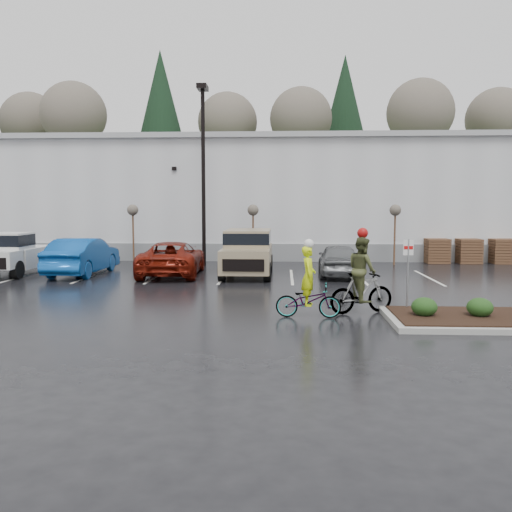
{
  "coord_description": "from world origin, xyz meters",
  "views": [
    {
      "loc": [
        0.11,
        -15.88,
        3.24
      ],
      "look_at": [
        -0.89,
        4.13,
        1.3
      ],
      "focal_mm": 38.0,
      "sensor_mm": 36.0,
      "label": 1
    }
  ],
  "objects_px": {
    "pallet_stack_a": "(437,251)",
    "suv_tan": "(247,253)",
    "pallet_stack_b": "(469,251)",
    "sapling_east": "(395,213)",
    "car_blue": "(83,256)",
    "car_grey": "(339,260)",
    "fire_lane_sign": "(408,266)",
    "sapling_west": "(133,213)",
    "cyclist_olive": "(362,283)",
    "pallet_stack_c": "(502,251)",
    "pickup_white": "(17,253)",
    "car_red": "(172,258)",
    "sapling_mid": "(253,213)",
    "lamppost": "(203,156)",
    "cyclist_hivis": "(308,293)"
  },
  "relations": [
    {
      "from": "lamppost",
      "to": "suv_tan",
      "type": "relative_size",
      "value": 1.81
    },
    {
      "from": "sapling_west",
      "to": "fire_lane_sign",
      "type": "height_order",
      "value": "sapling_west"
    },
    {
      "from": "car_blue",
      "to": "pickup_white",
      "type": "bearing_deg",
      "value": -2.39
    },
    {
      "from": "fire_lane_sign",
      "to": "pickup_white",
      "type": "distance_m",
      "value": 18.08
    },
    {
      "from": "car_blue",
      "to": "cyclist_hivis",
      "type": "distance_m",
      "value": 13.32
    },
    {
      "from": "pallet_stack_b",
      "to": "sapling_east",
      "type": "bearing_deg",
      "value": -166.61
    },
    {
      "from": "sapling_east",
      "to": "pickup_white",
      "type": "distance_m",
      "value": 18.86
    },
    {
      "from": "pallet_stack_b",
      "to": "car_blue",
      "type": "bearing_deg",
      "value": -163.54
    },
    {
      "from": "pallet_stack_a",
      "to": "pickup_white",
      "type": "bearing_deg",
      "value": -165.22
    },
    {
      "from": "sapling_mid",
      "to": "cyclist_hivis",
      "type": "height_order",
      "value": "sapling_mid"
    },
    {
      "from": "pallet_stack_c",
      "to": "car_red",
      "type": "distance_m",
      "value": 17.84
    },
    {
      "from": "pickup_white",
      "to": "cyclist_olive",
      "type": "relative_size",
      "value": 2.05
    },
    {
      "from": "sapling_west",
      "to": "car_blue",
      "type": "height_order",
      "value": "sapling_west"
    },
    {
      "from": "sapling_mid",
      "to": "suv_tan",
      "type": "distance_m",
      "value": 4.92
    },
    {
      "from": "pickup_white",
      "to": "car_blue",
      "type": "height_order",
      "value": "pickup_white"
    },
    {
      "from": "pallet_stack_c",
      "to": "cyclist_olive",
      "type": "height_order",
      "value": "cyclist_olive"
    },
    {
      "from": "car_blue",
      "to": "cyclist_olive",
      "type": "distance_m",
      "value": 14.13
    },
    {
      "from": "car_red",
      "to": "sapling_mid",
      "type": "bearing_deg",
      "value": -129.16
    },
    {
      "from": "cyclist_olive",
      "to": "suv_tan",
      "type": "bearing_deg",
      "value": 5.04
    },
    {
      "from": "fire_lane_sign",
      "to": "car_blue",
      "type": "xyz_separation_m",
      "value": [
        -12.85,
        8.11,
        -0.56
      ]
    },
    {
      "from": "car_red",
      "to": "car_grey",
      "type": "xyz_separation_m",
      "value": [
        7.52,
        0.09,
        -0.03
      ]
    },
    {
      "from": "pallet_stack_c",
      "to": "pickup_white",
      "type": "bearing_deg",
      "value": -167.28
    },
    {
      "from": "sapling_east",
      "to": "pallet_stack_b",
      "type": "relative_size",
      "value": 2.37
    },
    {
      "from": "lamppost",
      "to": "sapling_east",
      "type": "distance_m",
      "value": 10.48
    },
    {
      "from": "car_blue",
      "to": "pallet_stack_c",
      "type": "bearing_deg",
      "value": -163.47
    },
    {
      "from": "sapling_mid",
      "to": "pickup_white",
      "type": "distance_m",
      "value": 11.76
    },
    {
      "from": "sapling_mid",
      "to": "sapling_east",
      "type": "relative_size",
      "value": 1.0
    },
    {
      "from": "sapling_mid",
      "to": "car_grey",
      "type": "xyz_separation_m",
      "value": [
        4.11,
        -4.56,
        -1.99
      ]
    },
    {
      "from": "pallet_stack_b",
      "to": "pallet_stack_c",
      "type": "distance_m",
      "value": 1.8
    },
    {
      "from": "pallet_stack_b",
      "to": "cyclist_olive",
      "type": "relative_size",
      "value": 0.53
    },
    {
      "from": "fire_lane_sign",
      "to": "suv_tan",
      "type": "height_order",
      "value": "fire_lane_sign"
    },
    {
      "from": "pallet_stack_a",
      "to": "suv_tan",
      "type": "height_order",
      "value": "suv_tan"
    },
    {
      "from": "lamppost",
      "to": "car_grey",
      "type": "distance_m",
      "value": 8.99
    },
    {
      "from": "pallet_stack_b",
      "to": "fire_lane_sign",
      "type": "xyz_separation_m",
      "value": [
        -6.4,
        -13.8,
        0.73
      ]
    },
    {
      "from": "lamppost",
      "to": "suv_tan",
      "type": "distance_m",
      "value": 6.41
    },
    {
      "from": "sapling_east",
      "to": "cyclist_olive",
      "type": "bearing_deg",
      "value": -105.41
    },
    {
      "from": "lamppost",
      "to": "sapling_west",
      "type": "bearing_deg",
      "value": 165.96
    },
    {
      "from": "sapling_mid",
      "to": "car_blue",
      "type": "xyz_separation_m",
      "value": [
        -7.55,
        -4.69,
        -1.88
      ]
    },
    {
      "from": "pallet_stack_b",
      "to": "cyclist_hivis",
      "type": "relative_size",
      "value": 0.6
    },
    {
      "from": "fire_lane_sign",
      "to": "car_grey",
      "type": "distance_m",
      "value": 8.35
    },
    {
      "from": "car_blue",
      "to": "car_grey",
      "type": "distance_m",
      "value": 11.65
    },
    {
      "from": "sapling_mid",
      "to": "sapling_east",
      "type": "distance_m",
      "value": 7.5
    },
    {
      "from": "sapling_mid",
      "to": "pickup_white",
      "type": "relative_size",
      "value": 0.62
    },
    {
      "from": "pallet_stack_c",
      "to": "car_blue",
      "type": "height_order",
      "value": "car_blue"
    },
    {
      "from": "fire_lane_sign",
      "to": "car_red",
      "type": "bearing_deg",
      "value": 136.92
    },
    {
      "from": "sapling_east",
      "to": "pallet_stack_b",
      "type": "height_order",
      "value": "sapling_east"
    },
    {
      "from": "car_red",
      "to": "pallet_stack_b",
      "type": "bearing_deg",
      "value": -162.36
    },
    {
      "from": "pallet_stack_c",
      "to": "fire_lane_sign",
      "type": "bearing_deg",
      "value": -120.72
    },
    {
      "from": "pallet_stack_c",
      "to": "fire_lane_sign",
      "type": "relative_size",
      "value": 0.61
    },
    {
      "from": "sapling_west",
      "to": "cyclist_olive",
      "type": "xyz_separation_m",
      "value": [
        10.44,
        -12.92,
        -1.81
      ]
    }
  ]
}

